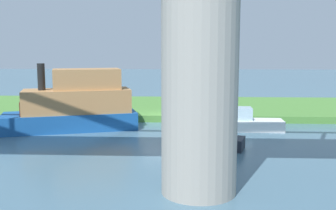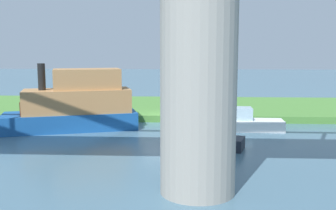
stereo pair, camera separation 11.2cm
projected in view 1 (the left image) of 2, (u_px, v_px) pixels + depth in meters
ground_plane at (161, 122)px, 29.28m from camera, size 160.00×160.00×0.00m
grassy_bank at (165, 107)px, 35.18m from camera, size 80.00×12.00×0.50m
bridge_pylon at (200, 67)px, 14.37m from camera, size 2.79×2.79×9.35m
person_on_bank at (172, 102)px, 31.68m from camera, size 0.43×0.43×1.39m
mooring_post at (226, 108)px, 29.83m from camera, size 0.20×0.20×1.02m
motorboat_red at (75, 105)px, 26.54m from camera, size 9.14×5.35×4.43m
houseboat_blue at (246, 122)px, 26.44m from camera, size 4.60×1.74×1.52m
motorboat_white at (203, 138)px, 21.82m from camera, size 4.35×2.52×1.37m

